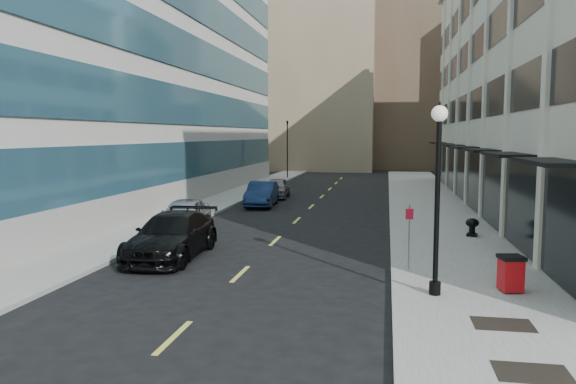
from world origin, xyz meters
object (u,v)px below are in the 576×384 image
(car_silver_sedan, at_px, (184,215))
(trash_bin, at_px, (511,272))
(car_grey_sedan, at_px, (277,188))
(lamppost, at_px, (438,182))
(sign_post, at_px, (409,227))
(car_black_pickup, at_px, (172,236))
(traffic_signal, at_px, (287,124))
(urn_planter, at_px, (472,225))
(car_blue_sedan, at_px, (262,194))

(car_silver_sedan, relative_size, trash_bin, 4.45)
(car_grey_sedan, xyz_separation_m, lamppost, (9.40, -24.39, 2.62))
(car_grey_sedan, height_order, sign_post, sign_post)
(car_black_pickup, bearing_deg, traffic_signal, 91.84)
(car_grey_sedan, xyz_separation_m, trash_bin, (11.57, -23.72, -0.01))
(car_silver_sedan, bearing_deg, urn_planter, -4.15)
(trash_bin, bearing_deg, car_silver_sedan, 133.82)
(urn_planter, bearing_deg, sign_post, -113.88)
(traffic_signal, bearing_deg, car_grey_sedan, -82.51)
(car_blue_sedan, height_order, trash_bin, car_blue_sedan)
(lamppost, relative_size, sign_post, 2.47)
(traffic_signal, relative_size, car_black_pickup, 1.20)
(urn_planter, bearing_deg, traffic_signal, 113.69)
(car_grey_sedan, bearing_deg, car_blue_sedan, -93.75)
(traffic_signal, xyz_separation_m, lamppost, (11.70, -41.88, -2.37))
(trash_bin, distance_m, sign_post, 3.69)
(car_blue_sedan, xyz_separation_m, urn_planter, (11.80, -9.72, -0.16))
(car_black_pickup, relative_size, urn_planter, 7.23)
(traffic_signal, relative_size, sign_post, 3.17)
(car_black_pickup, xyz_separation_m, sign_post, (8.77, -0.97, 0.74))
(car_blue_sedan, distance_m, urn_planter, 15.29)
(car_black_pickup, height_order, lamppost, lamppost)
(car_blue_sedan, bearing_deg, car_silver_sedan, -103.34)
(car_black_pickup, distance_m, urn_planter, 13.18)
(car_silver_sedan, xyz_separation_m, car_grey_sedan, (1.60, 14.89, -0.08))
(car_black_pickup, xyz_separation_m, trash_bin, (11.57, -3.21, -0.12))
(car_blue_sedan, relative_size, car_grey_sedan, 1.13)
(car_grey_sedan, bearing_deg, car_silver_sedan, -99.89)
(car_blue_sedan, bearing_deg, trash_bin, -62.61)
(lamppost, distance_m, sign_post, 3.46)
(car_black_pickup, bearing_deg, car_silver_sedan, 104.25)
(car_black_pickup, bearing_deg, lamppost, -24.07)
(urn_planter, bearing_deg, car_silver_sedan, -178.96)
(trash_bin, bearing_deg, car_grey_sedan, 103.68)
(sign_post, bearing_deg, urn_planter, 59.25)
(car_silver_sedan, height_order, lamppost, lamppost)
(car_silver_sedan, relative_size, car_grey_sedan, 1.10)
(urn_planter, bearing_deg, trash_bin, -91.45)
(traffic_signal, relative_size, lamppost, 1.28)
(car_blue_sedan, distance_m, lamppost, 21.77)
(traffic_signal, xyz_separation_m, trash_bin, (13.87, -41.21, -5.00))
(sign_post, distance_m, urn_planter, 7.54)
(car_grey_sedan, bearing_deg, trash_bin, -67.75)
(car_blue_sedan, height_order, lamppost, lamppost)
(car_silver_sedan, relative_size, urn_planter, 5.87)
(sign_post, height_order, urn_planter, sign_post)
(car_black_pickup, relative_size, lamppost, 1.07)
(car_silver_sedan, relative_size, lamppost, 0.87)
(car_silver_sedan, xyz_separation_m, sign_post, (10.37, -6.60, 0.78))
(car_black_pickup, bearing_deg, car_grey_sedan, 88.37)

